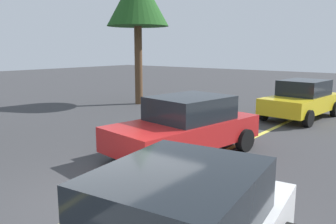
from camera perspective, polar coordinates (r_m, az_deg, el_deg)
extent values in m
plane|color=#38383A|center=(6.77, -8.70, -14.45)|extent=(80.00, 80.00, 0.00)
cube|color=#E0D14C|center=(8.92, 5.74, -8.11)|extent=(28.00, 0.16, 0.01)
cube|color=gold|center=(15.16, 21.25, 1.38)|extent=(4.28, 2.18, 0.63)
cube|color=black|center=(15.27, 21.71, 3.79)|extent=(2.12, 1.76, 0.63)
cylinder|color=black|center=(13.60, 22.30, -1.01)|extent=(0.66, 0.28, 0.64)
cylinder|color=black|center=(14.34, 15.66, -0.05)|extent=(0.66, 0.28, 0.64)
cylinder|color=black|center=(16.20, 26.04, 0.45)|extent=(0.66, 0.28, 0.64)
cylinder|color=black|center=(16.83, 20.25, 1.20)|extent=(0.66, 0.28, 0.64)
cube|color=red|center=(9.26, 2.72, -3.32)|extent=(4.53, 2.47, 0.63)
cube|color=black|center=(9.28, 3.68, 0.70)|extent=(2.28, 1.94, 0.63)
cylinder|color=black|center=(7.71, 0.19, -8.61)|extent=(0.66, 0.31, 0.64)
cylinder|color=black|center=(9.11, -8.10, -5.69)|extent=(0.66, 0.31, 0.64)
cylinder|color=black|center=(9.87, 12.65, -4.58)|extent=(0.66, 0.31, 0.64)
cylinder|color=black|center=(11.00, 4.45, -2.81)|extent=(0.66, 0.31, 0.64)
cube|color=black|center=(3.84, 1.88, -13.95)|extent=(2.13, 1.84, 0.62)
cylinder|color=black|center=(5.56, -0.62, -16.47)|extent=(0.66, 0.31, 0.64)
cylinder|color=#513823|center=(17.87, -4.93, 7.68)|extent=(0.39, 0.39, 3.97)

